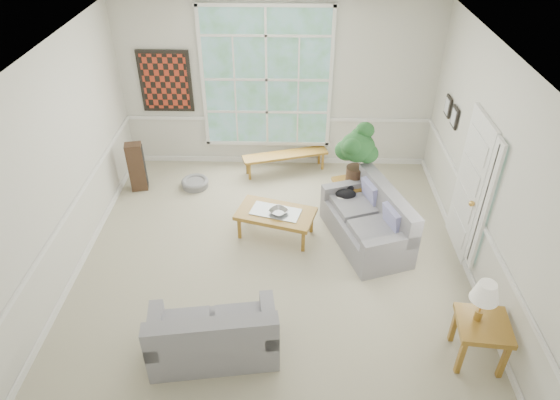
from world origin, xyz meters
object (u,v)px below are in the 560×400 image
object	(u,v)px
loveseat_right	(367,218)
end_table	(351,196)
coffee_table	(276,223)
loveseat_front	(213,328)
side_table	(479,341)

from	to	relation	value
loveseat_right	end_table	distance (m)	0.86
coffee_table	end_table	distance (m)	1.40
loveseat_front	side_table	size ratio (longest dim) A/B	2.49
coffee_table	side_table	world-z (taller)	side_table
coffee_table	loveseat_front	bearing A→B (deg)	-89.99
loveseat_right	loveseat_front	world-z (taller)	loveseat_right
loveseat_front	end_table	xyz separation A→B (m)	(1.85, 2.92, -0.14)
side_table	coffee_table	bearing A→B (deg)	136.84
loveseat_front	loveseat_right	bearing A→B (deg)	38.19
loveseat_front	coffee_table	size ratio (longest dim) A/B	1.27
loveseat_right	end_table	world-z (taller)	loveseat_right
coffee_table	end_table	size ratio (longest dim) A/B	2.23
end_table	side_table	distance (m)	3.17
loveseat_right	coffee_table	bearing A→B (deg)	156.07
loveseat_right	side_table	world-z (taller)	loveseat_right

